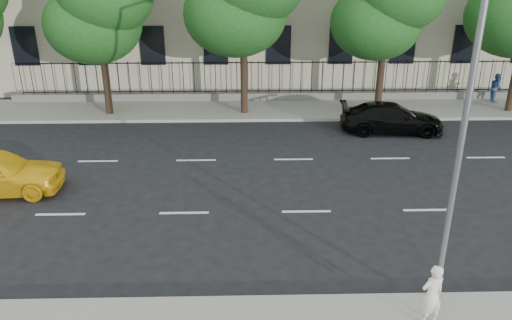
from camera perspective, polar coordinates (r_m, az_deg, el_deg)
The scene contains 8 objects.
ground at distance 14.37m, azimuth 6.97°, elevation -10.60°, with size 120.00×120.00×0.00m, color black.
far_sidewalk at distance 27.11m, azimuth 2.91°, elevation 5.85°, with size 60.00×4.00×0.15m, color gray.
lane_markings at distance 18.50m, azimuth 4.96°, elevation -2.56°, with size 49.60×4.62×0.01m, color silver, non-canonical shape.
iron_fence at distance 28.59m, azimuth 2.68°, elevation 7.92°, with size 30.00×0.50×2.20m.
street_light at distance 11.41m, azimuth 22.10°, elevation 7.38°, with size 0.25×3.32×8.05m.
black_sedan at distance 24.33m, azimuth 15.23°, elevation 4.65°, with size 1.94×4.77×1.39m, color black.
woman_near at distance 11.93m, azimuth 19.47°, elevation -14.34°, with size 0.55×0.36×1.51m, color white.
pedestrian_far at distance 31.08m, azimuth 25.76°, elevation 7.46°, with size 0.77×0.60×1.58m, color #2B4B80.
Camera 1 is at (-2.01, -11.91, 7.79)m, focal length 35.00 mm.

